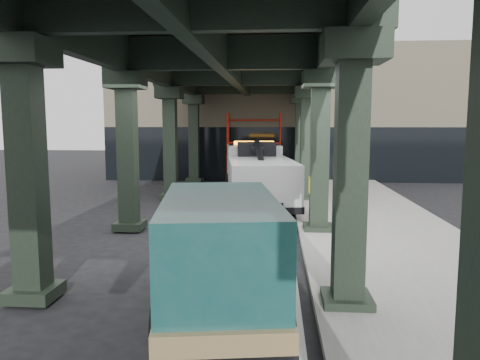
% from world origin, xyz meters
% --- Properties ---
extents(ground, '(90.00, 90.00, 0.00)m').
position_xyz_m(ground, '(0.00, 0.00, 0.00)').
color(ground, black).
rests_on(ground, ground).
extents(sidewalk, '(5.00, 40.00, 0.15)m').
position_xyz_m(sidewalk, '(4.50, 2.00, 0.07)').
color(sidewalk, gray).
rests_on(sidewalk, ground).
extents(lane_stripe, '(0.12, 38.00, 0.01)m').
position_xyz_m(lane_stripe, '(1.70, 2.00, 0.01)').
color(lane_stripe, silver).
rests_on(lane_stripe, ground).
extents(viaduct, '(7.40, 32.00, 6.40)m').
position_xyz_m(viaduct, '(-0.40, 2.00, 5.46)').
color(viaduct, black).
rests_on(viaduct, ground).
extents(building, '(22.00, 10.00, 8.00)m').
position_xyz_m(building, '(2.00, 20.00, 4.00)').
color(building, '#C6B793').
rests_on(building, ground).
extents(scaffolding, '(3.08, 0.88, 4.00)m').
position_xyz_m(scaffolding, '(0.00, 14.64, 2.11)').
color(scaffolding, red).
rests_on(scaffolding, ground).
extents(tow_truck, '(3.35, 8.65, 2.77)m').
position_xyz_m(tow_truck, '(0.50, 6.97, 1.35)').
color(tow_truck, black).
rests_on(tow_truck, ground).
extents(towed_van, '(2.78, 5.55, 2.16)m').
position_xyz_m(towed_van, '(0.24, -4.09, 1.16)').
color(towed_van, '#134543').
rests_on(towed_van, ground).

